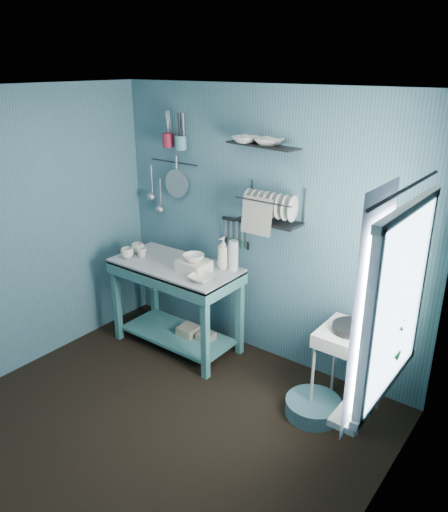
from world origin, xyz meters
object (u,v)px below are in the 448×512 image
Objects in this scene: mug_mid at (142,253)px; storage_tin_large at (189,336)px; potted_plant at (379,340)px; wash_tub at (194,266)px; mug_right at (138,248)px; frying_pan at (352,327)px; water_bottle at (233,255)px; hotplate_stand at (347,373)px; utensil_cup_magenta at (168,140)px; dish_rack at (270,205)px; work_counter at (177,306)px; floor_basin at (313,407)px; colander at (177,184)px; utensil_cup_teal at (181,143)px; storage_tin_small at (206,342)px; soap_bottle at (223,253)px; mug_left at (127,253)px.

storage_tin_large is at bearing 12.91° from mug_mid.
wash_tub is at bearing 165.62° from potted_plant.
mug_right reaches higher than frying_pan.
water_bottle reaches higher than hotplate_stand.
potted_plant is (2.52, -0.87, -0.89)m from utensil_cup_magenta.
dish_rack is at bearing 13.12° from mug_right.
storage_tin_large is at bearing 14.65° from work_counter.
utensil_cup_magenta is 0.59× the size of storage_tin_large.
floor_basin is (1.96, -0.07, -0.86)m from mug_mid.
mug_right is at bearing 179.26° from hotplate_stand.
work_counter is 1.20m from colander.
dish_rack reaches higher than potted_plant.
mug_mid is at bearing -170.47° from dish_rack.
wash_tub is 1.27× the size of storage_tin_large.
utensil_cup_magenta is 0.29× the size of floor_basin.
mug_right is at bearing -129.22° from utensil_cup_teal.
mug_mid is 2.22m from hotplate_stand.
work_counter is 0.55m from wash_tub.
potted_plant reaches higher than storage_tin_small.
potted_plant is (2.46, -0.90, -0.47)m from colander.
potted_plant is at bearing -22.21° from soap_bottle.
colander is at bearing 168.62° from hotplate_stand.
wash_tub reaches higher than storage_tin_large.
dish_rack is (1.32, 0.47, 0.60)m from mug_left.
frying_pan is at bearing -9.26° from colander.
wash_tub is 0.94× the size of soap_bottle.
mug_left reaches higher than work_counter.
potted_plant is (0.39, -0.56, 0.70)m from hotplate_stand.
storage_tin_small is (-0.12, -0.12, -0.93)m from soap_bottle.
mug_left is at bearing -82.87° from mug_right.
hotplate_stand is (1.34, -0.15, -0.66)m from soap_bottle.
storage_tin_small is (0.20, 0.03, -0.01)m from storage_tin_large.
mug_left is at bearing -159.19° from water_bottle.
water_bottle is at bearing 17.28° from mug_mid.
wash_tub is at bearing -138.37° from water_bottle.
dish_rack is 2.75× the size of storage_tin_small.
colander is at bearing 63.58° from mug_right.
mug_left is 0.22× the size of dish_rack.
frying_pan is 1.07× the size of colander.
colander reaches higher than floor_basin.
storage_tin_large is at bearing 178.04° from hotplate_stand.
mug_right is 0.44× the size of water_bottle.
utensil_cup_teal is 1.89m from storage_tin_large.
work_counter is 1.77m from hotplate_stand.
mug_mid is 1.08m from storage_tin_small.
mug_mid is 1.12m from utensil_cup_teal.
water_bottle is at bearing 170.30° from hotplate_stand.
work_counter is 1.63m from floor_basin.
dish_rack is 1.28m from utensil_cup_magenta.
wash_tub is at bearing -179.29° from hotplate_stand.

